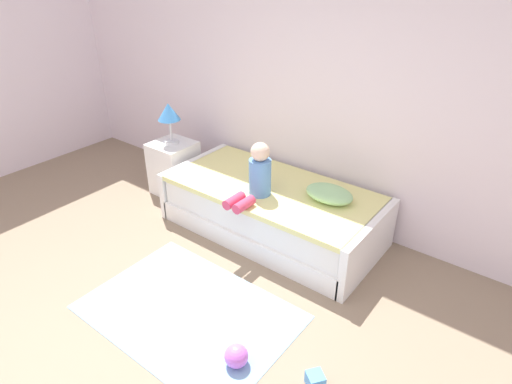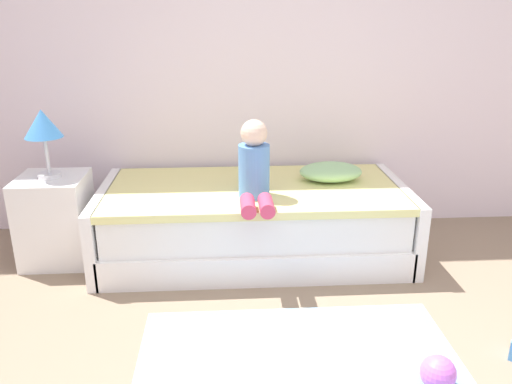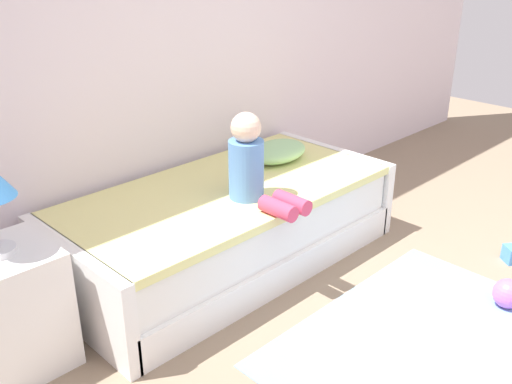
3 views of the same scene
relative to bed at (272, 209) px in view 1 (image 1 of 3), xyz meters
name	(u,v)px [view 1 (image 1 of 3)]	position (x,y,z in m)	size (l,w,h in m)	color
ground_plane	(119,378)	(0.21, -2.00, -0.25)	(9.20, 9.20, 0.00)	gray
wall_rear	(331,76)	(0.21, 0.60, 1.20)	(7.20, 0.10, 2.90)	white
bed	(272,209)	(0.00, 0.00, 0.00)	(2.11, 1.00, 0.50)	white
nightstand	(174,168)	(-1.35, -0.01, 0.05)	(0.44, 0.44, 0.60)	white
table_lamp	(169,114)	(-1.35, -0.01, 0.69)	(0.24, 0.24, 0.45)	silver
child_figure	(257,176)	(-0.01, -0.23, 0.46)	(0.20, 0.51, 0.50)	#598CD1
pillow	(329,194)	(0.55, 0.10, 0.32)	(0.44, 0.30, 0.13)	#99CC8C
toy_ball	(236,356)	(0.76, -1.45, -0.16)	(0.16, 0.16, 0.16)	#CC66D8
area_rug	(189,312)	(0.15, -1.30, -0.24)	(1.60, 1.10, 0.01)	#7AA8CC
toy_block	(315,380)	(1.26, -1.27, -0.19)	(0.11, 0.11, 0.11)	#4C99E5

